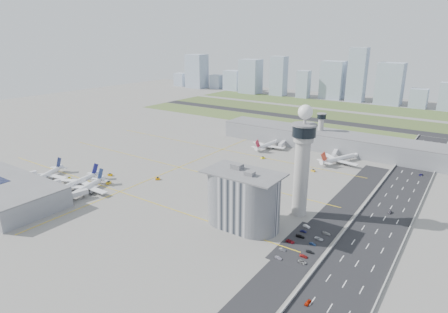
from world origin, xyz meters
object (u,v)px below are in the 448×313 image
Objects in this scene: car_lot_11 at (327,233)px; secondary_tower at (321,127)px; tug_4 at (263,158)px; car_hw_4 at (416,152)px; tug_0 at (69,178)px; car_lot_5 at (306,226)px; tug_3 at (158,178)px; tug_5 at (313,170)px; car_lot_2 at (290,241)px; car_lot_10 at (319,239)px; tug_2 at (109,182)px; car_lot_3 at (300,236)px; car_hw_0 at (308,303)px; car_hw_1 at (390,212)px; car_lot_9 at (313,244)px; jet_bridge_far_1 at (336,152)px; airplane_far_a at (269,142)px; jet_bridge_near_2 at (66,199)px; airplane_near_a at (44,173)px; jet_bridge_near_0 at (16,179)px; car_lot_7 at (304,256)px; airplane_near_c at (84,185)px; tug_1 at (110,175)px; car_lot_4 at (303,231)px; admin_building at (243,199)px; car_hw_2 at (421,175)px; control_tower at (302,157)px; jet_bridge_near_1 at (40,188)px; jet_bridge_far_0 at (284,143)px; car_lot_6 at (302,262)px; airplane_near_b at (77,179)px; car_lot_0 at (278,258)px; car_lot_1 at (282,249)px; car_lot_8 at (310,252)px.

secondary_tower is at bearing 24.01° from car_lot_11.
tug_4 is 0.89× the size of car_hw_4.
tug_0 is 173.99m from car_lot_5.
tug_3 is 118.28m from tug_5.
car_lot_10 is at bearing -42.75° from car_lot_2.
tug_2 reaches higher than tug_4.
car_lot_10 reaches higher than car_hw_4.
tug_4 is at bearing 34.06° from car_lot_3.
car_hw_0 is 102.18m from car_hw_1.
car_hw_0 is (15.05, -42.25, 0.07)m from car_lot_9.
car_lot_11 is at bearing 6.94° from jet_bridge_far_1.
airplane_far_a reaches higher than jet_bridge_near_2.
airplane_far_a reaches higher than airplane_near_a.
jet_bridge_near_0 is 3.47× the size of car_lot_7.
airplane_near_c reaches higher than car_lot_9.
car_lot_4 is at bearing 75.41° from tug_1.
tug_3 reaches higher than car_hw_0.
car_lot_2 is 1.12× the size of car_lot_7.
admin_building is 120.28m from tug_4.
tug_4 is at bearing -129.66° from tug_2.
control_tower is at bearing -105.27° from car_hw_2.
car_lot_5 is at bearing -61.25° from jet_bridge_near_1.
car_lot_2 is (79.89, -156.41, -2.22)m from jet_bridge_far_0.
car_lot_10 reaches higher than car_lot_7.
car_lot_6 is (92.19, -169.81, -2.27)m from jet_bridge_far_0.
jet_bridge_near_1 is at bearing 109.02° from car_lot_9.
tug_5 is at bearing -120.39° from car_hw_4.
car_lot_0 is (154.70, -0.11, -5.04)m from airplane_near_b.
tug_2 reaches higher than car_lot_5.
jet_bridge_far_0 is 3.13× the size of car_lot_10.
car_lot_7 is (205.67, 28.05, -2.26)m from jet_bridge_near_0.
car_lot_7 is (40.68, -10.95, -14.72)m from admin_building.
jet_bridge_far_1 is 168.10m from car_lot_1.
car_lot_7 is at bearing -171.15° from car_lot_9.
car_lot_0 is at bearing 64.28° from tug_1.
airplane_near_b reaches higher than jet_bridge_far_0.
tug_0 is 183.18m from car_lot_6.
tug_0 is 0.67× the size of car_lot_11.
admin_building reaches higher than airplane_near_b.
tug_2 is at bearing 94.09° from car_lot_6.
jet_bridge_far_1 is at bearing 7.12° from car_lot_1.
jet_bridge_far_0 reaches higher than car_lot_1.
admin_building reaches higher than secondary_tower.
airplane_near_a is at bearing 94.51° from car_lot_8.
car_lot_0 is at bearing -74.32° from secondary_tower.
tug_5 is at bearing 27.64° from car_lot_11.
admin_building is 170.00m from jet_bridge_near_0.
jet_bridge_near_1 is (-11.88, -20.18, -2.80)m from airplane_near_b.
jet_bridge_far_0 is at bearing 34.03° from car_lot_10.
car_lot_10 is at bearing -11.24° from car_lot_0.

